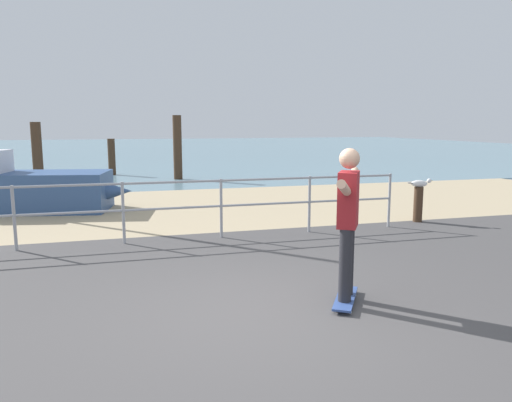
# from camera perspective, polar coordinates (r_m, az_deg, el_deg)

# --- Properties ---
(ground_plane) EXTENTS (24.00, 10.00, 0.04)m
(ground_plane) POSITION_cam_1_polar(r_m,az_deg,el_deg) (4.40, 4.72, -17.99)
(ground_plane) COLOR #474444
(ground_plane) RESTS_ON ground
(beach_strip) EXTENTS (24.00, 6.00, 0.04)m
(beach_strip) POSITION_cam_1_polar(r_m,az_deg,el_deg) (11.92, -8.90, -0.77)
(beach_strip) COLOR tan
(beach_strip) RESTS_ON ground
(sea_surface) EXTENTS (72.00, 50.00, 0.04)m
(sea_surface) POSITION_cam_1_polar(r_m,az_deg,el_deg) (39.74, -13.90, 5.84)
(sea_surface) COLOR slate
(sea_surface) RESTS_ON ground
(railing_fence) EXTENTS (11.53, 0.05, 1.05)m
(railing_fence) POSITION_cam_1_polar(r_m,az_deg,el_deg) (8.40, -20.71, -0.48)
(railing_fence) COLOR #9EA0A5
(railing_fence) RESTS_ON ground
(sailboat) EXTENTS (5.07, 2.23, 5.44)m
(sailboat) POSITION_cam_1_polar(r_m,az_deg,el_deg) (12.41, -26.03, 1.25)
(sailboat) COLOR #335184
(sailboat) RESTS_ON ground
(skateboard) EXTENTS (0.59, 0.78, 0.08)m
(skateboard) POSITION_cam_1_polar(r_m,az_deg,el_deg) (5.68, 10.28, -11.02)
(skateboard) COLOR #334C8C
(skateboard) RESTS_ON ground
(skateboarder) EXTENTS (0.84, 1.27, 1.65)m
(skateboarder) POSITION_cam_1_polar(r_m,az_deg,el_deg) (5.43, 10.56, -1.55)
(skateboarder) COLOR #26262B
(skateboarder) RESTS_ON skateboard
(bollard_short) EXTENTS (0.18, 0.18, 0.73)m
(bollard_short) POSITION_cam_1_polar(r_m,az_deg,el_deg) (10.49, 18.21, -0.43)
(bollard_short) COLOR #422D1E
(bollard_short) RESTS_ON ground
(seagull) EXTENTS (0.47, 0.25, 0.18)m
(seagull) POSITION_cam_1_polar(r_m,az_deg,el_deg) (10.43, 18.41, 1.96)
(seagull) COLOR white
(seagull) RESTS_ON bollard_short
(groyne_post_1) EXTENTS (0.32, 0.32, 2.04)m
(groyne_post_1) POSITION_cam_1_polar(r_m,az_deg,el_deg) (17.39, -23.94, 4.99)
(groyne_post_1) COLOR #422D1E
(groyne_post_1) RESTS_ON ground
(groyne_post_2) EXTENTS (0.28, 0.28, 1.41)m
(groyne_post_2) POSITION_cam_1_polar(r_m,az_deg,el_deg) (19.87, -16.33, 4.89)
(groyne_post_2) COLOR #422D1E
(groyne_post_2) RESTS_ON ground
(groyne_post_3) EXTENTS (0.31, 0.31, 2.27)m
(groyne_post_3) POSITION_cam_1_polar(r_m,az_deg,el_deg) (17.78, -9.05, 6.10)
(groyne_post_3) COLOR #422D1E
(groyne_post_3) RESTS_ON ground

